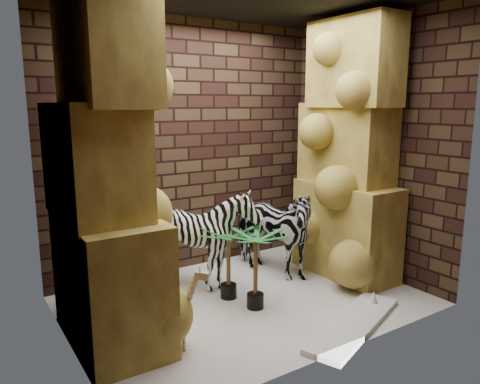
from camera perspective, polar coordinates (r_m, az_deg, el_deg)
floor at (r=4.87m, az=0.78°, el=-13.44°), size 3.50×3.50×0.00m
wall_back at (r=5.54m, az=-6.46°, el=5.58°), size 3.50×0.00×3.50m
wall_front at (r=3.51m, az=12.33°, el=2.29°), size 3.50×0.00×3.50m
wall_left at (r=3.79m, az=-21.73°, el=2.38°), size 0.00×3.00×3.00m
wall_right at (r=5.63m, az=15.82°, el=5.32°), size 0.00×3.00×3.00m
rock_pillar_left at (r=3.87m, az=-16.65°, el=2.87°), size 0.68×1.30×3.00m
rock_pillar_right at (r=5.39m, az=13.50°, el=5.20°), size 0.58×1.25×3.00m
zebra_right at (r=5.37m, az=3.88°, el=-3.97°), size 0.83×1.18×1.26m
zebra_left at (r=5.02m, az=-4.48°, el=-6.40°), size 1.06×1.25×1.04m
giraffe_toy at (r=3.89m, az=-8.57°, el=-14.26°), size 0.39×0.27×0.73m
palm_front at (r=4.81m, az=-1.45°, el=-8.95°), size 0.36×0.36×0.75m
palm_back at (r=4.57m, az=1.95°, el=-9.73°), size 0.36×0.36×0.80m
surfboard at (r=4.48m, az=14.10°, el=-15.74°), size 1.47×0.85×0.05m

